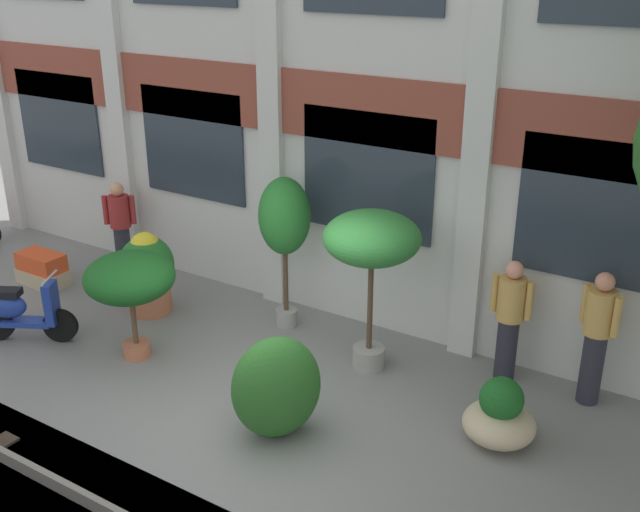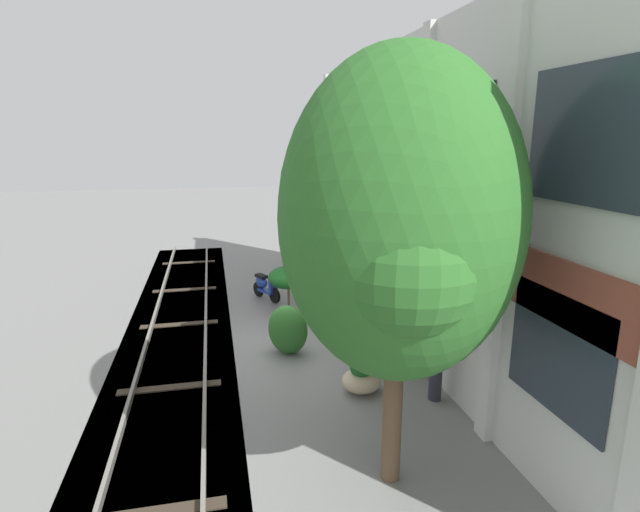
# 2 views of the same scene
# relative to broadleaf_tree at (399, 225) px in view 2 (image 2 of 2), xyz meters

# --- Properties ---
(ground_plane) EXTENTS (80.00, 80.00, 0.00)m
(ground_plane) POSITION_rel_broadleaf_tree_xyz_m (-5.32, -0.67, -3.96)
(ground_plane) COLOR slate
(apartment_facade) EXTENTS (15.78, 0.64, 7.37)m
(apartment_facade) POSITION_rel_broadleaf_tree_xyz_m (-5.32, 2.27, -0.28)
(apartment_facade) COLOR silver
(apartment_facade) RESTS_ON ground
(rail_tracks) EXTENTS (23.42, 2.80, 0.43)m
(rail_tracks) POSITION_rel_broadleaf_tree_xyz_m (-5.32, -3.53, -4.09)
(rail_tracks) COLOR #5B5449
(rail_tracks) RESTS_ON ground
(broadleaf_tree) EXTENTS (3.48, 3.32, 6.33)m
(broadleaf_tree) POSITION_rel_broadleaf_tree_xyz_m (0.00, 0.00, 0.00)
(broadleaf_tree) COLOR brown
(broadleaf_tree) RESTS_ON ground
(potted_plant_terracotta_small) EXTENTS (1.18, 1.18, 1.46)m
(potted_plant_terracotta_small) POSITION_rel_broadleaf_tree_xyz_m (-7.42, -0.43, -2.84)
(potted_plant_terracotta_small) COLOR #B76647
(potted_plant_terracotta_small) RESTS_ON ground
(potted_plant_square_trough) EXTENTS (0.90, 0.54, 0.53)m
(potted_plant_square_trough) POSITION_rel_broadleaf_tree_xyz_m (-10.40, 0.45, -3.71)
(potted_plant_square_trough) COLOR tan
(potted_plant_square_trough) RESTS_ON ground
(potted_plant_tall_urn) EXTENTS (1.21, 1.21, 2.12)m
(potted_plant_tall_urn) POSITION_rel_broadleaf_tree_xyz_m (-4.66, 0.98, -2.25)
(potted_plant_tall_urn) COLOR gray
(potted_plant_tall_urn) RESTS_ON ground
(potted_plant_glazed_jar) EXTENTS (0.80, 0.80, 1.26)m
(potted_plant_glazed_jar) POSITION_rel_broadleaf_tree_xyz_m (-8.22, 0.65, -3.28)
(potted_plant_glazed_jar) COLOR #B76647
(potted_plant_glazed_jar) RESTS_ON ground
(potted_plant_wide_bowl) EXTENTS (0.80, 0.80, 0.78)m
(potted_plant_wide_bowl) POSITION_rel_broadleaf_tree_xyz_m (-2.68, 0.35, -3.65)
(potted_plant_wide_bowl) COLOR tan
(potted_plant_wide_bowl) RESTS_ON ground
(potted_plant_low_pan) EXTENTS (0.72, 0.72, 2.22)m
(potted_plant_low_pan) POSITION_rel_broadleaf_tree_xyz_m (-6.23, 1.37, -2.36)
(potted_plant_low_pan) COLOR gray
(potted_plant_low_pan) RESTS_ON ground
(scooter_near_curb) EXTENTS (1.25, 0.79, 0.98)m
(scooter_near_curb) POSITION_rel_broadleaf_tree_xyz_m (-9.05, -0.94, -3.52)
(scooter_near_curb) COLOR black
(scooter_near_curb) RESTS_ON ground
(scooter_second_parked) EXTENTS (1.37, 0.56, 0.98)m
(scooter_second_parked) POSITION_rel_broadleaf_tree_xyz_m (-13.17, 0.98, -3.52)
(scooter_second_parked) COLOR black
(scooter_second_parked) RESTS_ON ground
(resident_by_doorway) EXTENTS (0.45, 0.34, 1.57)m
(resident_by_doorway) POSITION_rel_broadleaf_tree_xyz_m (-9.62, 1.49, -3.12)
(resident_by_doorway) COLOR #282833
(resident_by_doorway) RESTS_ON ground
(resident_watching_tracks) EXTENTS (0.49, 0.34, 1.68)m
(resident_watching_tracks) POSITION_rel_broadleaf_tree_xyz_m (-2.04, 1.69, -3.05)
(resident_watching_tracks) COLOR #282833
(resident_watching_tracks) RESTS_ON ground
(resident_near_plants) EXTENTS (0.53, 0.34, 1.60)m
(resident_near_plants) POSITION_rel_broadleaf_tree_xyz_m (-3.08, 1.67, -3.10)
(resident_near_plants) COLOR #282833
(resident_near_plants) RESTS_ON ground
(topiary_hedge) EXTENTS (1.17, 1.23, 1.21)m
(topiary_hedge) POSITION_rel_broadleaf_tree_xyz_m (-4.82, -0.85, -3.35)
(topiary_hedge) COLOR #286023
(topiary_hedge) RESTS_ON ground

